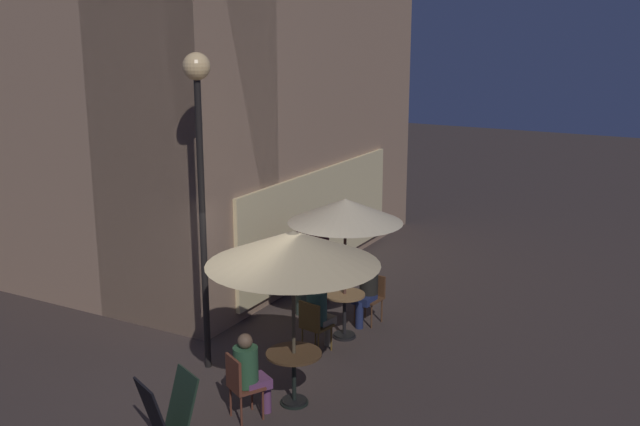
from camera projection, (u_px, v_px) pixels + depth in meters
name	position (u px, v px, depth m)	size (l,w,h in m)	color
ground_plane	(225.00, 388.00, 10.99)	(60.00, 60.00, 0.00)	#3A2F2B
cafe_building	(202.00, 67.00, 15.09)	(8.78, 6.99, 8.74)	#9B785F
street_lamp_near_corner	(199.00, 135.00, 10.79)	(0.40, 0.40, 4.83)	black
menu_sandwich_board	(168.00, 411.00, 9.40)	(0.82, 0.77, 0.91)	black
cafe_table_0	(345.00, 306.00, 12.66)	(0.70, 0.70, 0.79)	black
cafe_table_1	(294.00, 365.00, 10.40)	(0.78, 0.78, 0.77)	black
patio_umbrella_0	(345.00, 212.00, 12.25)	(1.91, 1.91, 2.44)	black
patio_umbrella_1	(293.00, 248.00, 9.99)	(2.38, 2.38, 2.53)	black
cafe_chair_0	(313.00, 323.00, 12.04)	(0.49, 0.49, 0.89)	brown
cafe_chair_1	(371.00, 294.00, 13.35)	(0.49, 0.49, 0.86)	#52311D
cafe_chair_2	(240.00, 382.00, 9.97)	(0.55, 0.55, 0.93)	brown
patron_seated_0	(319.00, 311.00, 12.11)	(0.53, 0.39, 1.22)	#786A51
patron_seated_1	(367.00, 288.00, 13.19)	(0.53, 0.37, 1.18)	#1D254C
patron_seated_2	(249.00, 370.00, 10.02)	(0.53, 0.47, 1.23)	#64375E
patron_standing_3	(320.00, 258.00, 14.19)	(0.33, 0.33, 1.75)	#491617
patron_standing_4	(304.00, 269.00, 13.62)	(0.36, 0.36, 1.73)	#334036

